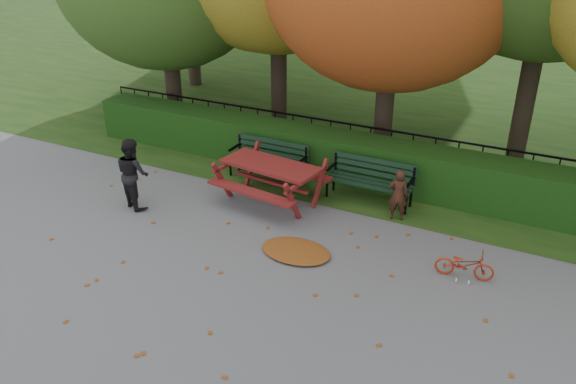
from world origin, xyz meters
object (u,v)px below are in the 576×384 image
at_px(bench_left, 269,157).
at_px(child, 398,195).
at_px(bicycle, 465,264).
at_px(adult, 133,173).
at_px(bench_right, 371,177).
at_px(picnic_table, 271,172).

relative_size(bench_left, child, 1.73).
bearing_deg(child, bicycle, 122.80).
distance_m(child, adult, 5.26).
xyz_separation_m(adult, bicycle, (6.49, 0.47, -0.48)).
relative_size(bench_left, bicycle, 1.92).
distance_m(bench_right, adult, 4.82).
xyz_separation_m(child, adult, (-4.90, -1.90, 0.21)).
height_order(child, bicycle, child).
height_order(bench_left, bicycle, bench_left).
bearing_deg(bicycle, bench_left, 58.50).
height_order(picnic_table, bicycle, picnic_table).
bearing_deg(bench_left, picnic_table, -59.06).
xyz_separation_m(bench_right, child, (0.75, -0.54, 0.00)).
height_order(picnic_table, child, child).
bearing_deg(bench_right, bicycle, -40.07).
height_order(bench_left, adult, adult).
bearing_deg(adult, bench_left, -104.34).
xyz_separation_m(bench_right, picnic_table, (-1.79, -1.01, 0.15)).
bearing_deg(adult, child, -137.36).
bearing_deg(bench_left, bench_right, 0.00).
distance_m(adult, bicycle, 6.52).
relative_size(bench_left, picnic_table, 0.82).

